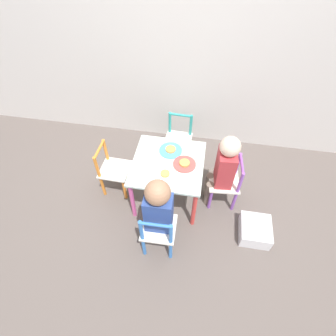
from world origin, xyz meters
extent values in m
plane|color=#5B514C|center=(0.00, 0.00, 0.00)|extent=(6.00, 6.00, 0.00)
cube|color=silver|center=(0.00, 0.90, 1.30)|extent=(6.00, 0.06, 2.60)
cube|color=silver|center=(0.00, 0.00, 0.46)|extent=(0.59, 0.59, 0.02)
cylinder|color=#E5599E|center=(-0.26, -0.26, 0.23)|extent=(0.04, 0.04, 0.45)
cylinder|color=#DB3D38|center=(0.26, -0.26, 0.23)|extent=(0.04, 0.04, 0.45)
cylinder|color=green|center=(-0.26, 0.26, 0.23)|extent=(0.04, 0.04, 0.45)
cylinder|color=yellow|center=(0.26, 0.26, 0.23)|extent=(0.04, 0.04, 0.45)
cube|color=silver|center=(0.49, 0.04, 0.27)|extent=(0.28, 0.28, 0.02)
cylinder|color=#8E51BC|center=(0.38, 0.14, 0.13)|extent=(0.03, 0.03, 0.26)
cylinder|color=#8E51BC|center=(0.40, -0.07, 0.13)|extent=(0.03, 0.03, 0.26)
cylinder|color=#8E51BC|center=(0.59, 0.16, 0.13)|extent=(0.03, 0.03, 0.26)
cylinder|color=#8E51BC|center=(0.61, -0.06, 0.13)|extent=(0.03, 0.03, 0.26)
cylinder|color=#8E51BC|center=(0.59, 0.16, 0.39)|extent=(0.03, 0.03, 0.26)
cylinder|color=#8E51BC|center=(0.61, -0.06, 0.39)|extent=(0.03, 0.03, 0.26)
cylinder|color=#8E51BC|center=(0.60, 0.05, 0.50)|extent=(0.04, 0.21, 0.02)
cube|color=silver|center=(0.01, -0.49, 0.27)|extent=(0.27, 0.27, 0.02)
cylinder|color=#387AD1|center=(0.12, -0.38, 0.13)|extent=(0.03, 0.03, 0.26)
cylinder|color=#387AD1|center=(-0.10, -0.39, 0.13)|extent=(0.03, 0.03, 0.26)
cylinder|color=#387AD1|center=(0.12, -0.60, 0.13)|extent=(0.03, 0.03, 0.26)
cylinder|color=#387AD1|center=(-0.09, -0.60, 0.13)|extent=(0.03, 0.03, 0.26)
cylinder|color=#387AD1|center=(0.12, -0.60, 0.39)|extent=(0.03, 0.03, 0.26)
cylinder|color=#387AD1|center=(-0.09, -0.60, 0.39)|extent=(0.03, 0.03, 0.26)
cylinder|color=#387AD1|center=(0.01, -0.60, 0.50)|extent=(0.21, 0.03, 0.02)
cube|color=silver|center=(0.02, 0.49, 0.27)|extent=(0.27, 0.27, 0.02)
cylinder|color=teal|center=(-0.09, 0.39, 0.13)|extent=(0.03, 0.03, 0.26)
cylinder|color=teal|center=(0.12, 0.38, 0.13)|extent=(0.03, 0.03, 0.26)
cylinder|color=teal|center=(-0.08, 0.60, 0.13)|extent=(0.03, 0.03, 0.26)
cylinder|color=teal|center=(0.13, 0.59, 0.13)|extent=(0.03, 0.03, 0.26)
cylinder|color=teal|center=(-0.08, 0.60, 0.39)|extent=(0.03, 0.03, 0.26)
cylinder|color=teal|center=(0.13, 0.59, 0.39)|extent=(0.03, 0.03, 0.26)
cylinder|color=teal|center=(0.02, 0.60, 0.50)|extent=(0.21, 0.03, 0.02)
cube|color=silver|center=(-0.49, 0.02, 0.27)|extent=(0.27, 0.27, 0.02)
cylinder|color=orange|center=(-0.39, -0.09, 0.13)|extent=(0.03, 0.03, 0.26)
cylinder|color=orange|center=(-0.38, 0.12, 0.13)|extent=(0.03, 0.03, 0.26)
cylinder|color=orange|center=(-0.60, -0.09, 0.13)|extent=(0.03, 0.03, 0.26)
cylinder|color=orange|center=(-0.60, 0.12, 0.13)|extent=(0.03, 0.03, 0.26)
cylinder|color=orange|center=(-0.60, -0.09, 0.39)|extent=(0.03, 0.03, 0.26)
cylinder|color=orange|center=(-0.60, 0.12, 0.39)|extent=(0.03, 0.03, 0.26)
cylinder|color=orange|center=(-0.60, 0.02, 0.50)|extent=(0.03, 0.21, 0.02)
cylinder|color=#7A6B5B|center=(0.37, 0.08, 0.14)|extent=(0.07, 0.07, 0.28)
cylinder|color=#7A6B5B|center=(0.38, -0.02, 0.14)|extent=(0.07, 0.07, 0.28)
cube|color=#B23338|center=(0.47, 0.04, 0.45)|extent=(0.16, 0.21, 0.35)
sphere|color=beige|center=(0.47, 0.04, 0.69)|extent=(0.16, 0.16, 0.16)
cylinder|color=#4C608E|center=(0.06, -0.37, 0.14)|extent=(0.07, 0.07, 0.28)
cylinder|color=#4C608E|center=(-0.04, -0.37, 0.14)|extent=(0.07, 0.07, 0.28)
cube|color=#2D478E|center=(0.01, -0.47, 0.45)|extent=(0.20, 0.14, 0.35)
sphere|color=#A37556|center=(0.01, -0.47, 0.70)|extent=(0.18, 0.18, 0.18)
cylinder|color=#E54C47|center=(0.14, 0.00, 0.48)|extent=(0.19, 0.19, 0.01)
cylinder|color=gold|center=(0.14, 0.00, 0.49)|extent=(0.08, 0.08, 0.02)
cylinder|color=white|center=(0.00, -0.14, 0.48)|extent=(0.16, 0.16, 0.01)
cylinder|color=gold|center=(0.00, -0.14, 0.49)|extent=(0.07, 0.07, 0.02)
cylinder|color=#4C9EE0|center=(0.00, 0.14, 0.48)|extent=(0.20, 0.20, 0.01)
cylinder|color=gold|center=(0.00, 0.14, 0.49)|extent=(0.09, 0.09, 0.02)
cube|color=silver|center=(0.79, -0.28, 0.07)|extent=(0.25, 0.27, 0.14)
camera|label=1|loc=(0.24, -1.43, 2.09)|focal=28.00mm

